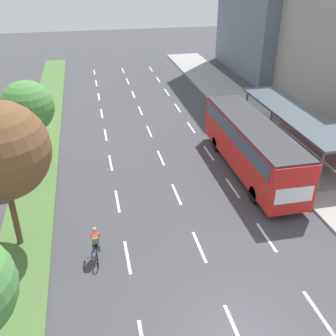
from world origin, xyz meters
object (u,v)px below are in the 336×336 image
Objects in this scene: bus at (252,143)px; cyclist at (96,245)px; bus_shelter at (297,127)px; median_tree_third at (28,107)px.

cyclist is (-10.13, -6.38, -1.28)m from bus.
median_tree_third reaches higher than bus_shelter.
bus is at bearing -153.62° from bus_shelter.
bus is 12.04m from cyclist.
median_tree_third is at bearing 177.81° from bus_shelter.
cyclist is 10.41m from median_tree_third.
bus_shelter is 17.90m from median_tree_third.
bus_shelter is 16.77m from cyclist.
cyclist is 0.31× the size of median_tree_third.
bus is 1.91× the size of median_tree_third.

